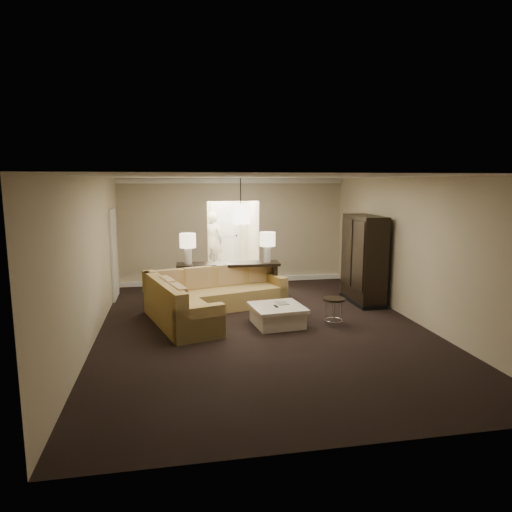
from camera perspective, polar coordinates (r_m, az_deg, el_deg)
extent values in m
plane|color=black|center=(8.69, 0.86, -8.92)|extent=(8.00, 8.00, 0.00)
cube|color=#BBAB8D|center=(12.28, -2.83, 3.13)|extent=(6.00, 0.04, 2.80)
cube|color=#BBAB8D|center=(4.60, 10.88, -7.53)|extent=(6.00, 0.04, 2.80)
cube|color=#BBAB8D|center=(8.31, -19.84, -0.38)|extent=(0.04, 8.00, 2.80)
cube|color=#BBAB8D|center=(9.42, 19.07, 0.75)|extent=(0.04, 8.00, 2.80)
cube|color=silver|center=(8.26, 0.90, 9.87)|extent=(6.00, 8.00, 0.02)
cube|color=white|center=(12.15, -2.84, 9.35)|extent=(6.00, 0.10, 0.12)
cube|color=white|center=(12.44, -2.75, -3.04)|extent=(6.00, 0.10, 0.12)
cube|color=silver|center=(11.10, -17.32, 0.24)|extent=(0.05, 0.90, 2.10)
cube|color=beige|center=(13.47, -3.35, -2.35)|extent=(1.40, 2.00, 0.01)
cube|color=beige|center=(13.19, -6.43, 3.51)|extent=(0.04, 2.00, 2.80)
cube|color=beige|center=(13.37, -0.43, 3.65)|extent=(0.04, 2.00, 2.80)
cube|color=beige|center=(14.25, -3.92, 3.98)|extent=(1.40, 0.04, 2.80)
cube|color=silver|center=(14.26, -3.89, 2.57)|extent=(0.90, 0.05, 2.10)
cube|color=brown|center=(9.92, -4.77, -5.38)|extent=(3.11, 1.69, 0.42)
cube|color=brown|center=(8.54, -8.42, -7.89)|extent=(1.25, 1.59, 0.42)
cube|color=brown|center=(10.12, -5.51, -2.56)|extent=(2.93, 1.06, 0.46)
cube|color=brown|center=(8.80, -11.55, -4.51)|extent=(0.90, 2.36, 0.46)
cube|color=brown|center=(10.48, 2.31, -4.00)|extent=(0.44, 0.91, 0.62)
cube|color=brown|center=(7.97, -7.06, -8.37)|extent=(0.91, 0.44, 0.62)
cube|color=#A47F57|center=(9.73, -11.42, -3.05)|extent=(0.64, 0.33, 0.46)
cube|color=#A47F57|center=(9.95, -7.27, -2.67)|extent=(0.64, 0.33, 0.46)
cube|color=#A47F57|center=(10.22, -3.33, -2.30)|extent=(0.64, 0.33, 0.46)
cube|color=#A47F57|center=(10.53, 0.40, -1.93)|extent=(0.64, 0.33, 0.46)
cube|color=#A47F57|center=(8.92, -10.98, -4.18)|extent=(0.32, 0.62, 0.46)
cube|color=#A47F57|center=(8.27, -9.65, -5.21)|extent=(0.32, 0.62, 0.46)
cube|color=silver|center=(8.80, 2.69, -7.61)|extent=(0.95, 0.95, 0.32)
cube|color=silver|center=(8.74, 2.70, -6.41)|extent=(1.05, 1.05, 0.06)
cube|color=black|center=(8.67, 2.51, -6.28)|extent=(0.06, 0.16, 0.02)
cube|color=#B7ADA0|center=(8.91, 3.26, -5.89)|extent=(0.24, 0.31, 0.01)
cube|color=black|center=(10.34, -3.48, -1.04)|extent=(2.34, 0.62, 0.06)
cube|color=black|center=(10.40, -9.27, -3.58)|extent=(0.10, 0.48, 0.84)
cube|color=black|center=(10.56, 2.26, -3.26)|extent=(0.10, 0.48, 0.84)
cube|color=black|center=(10.50, -3.44, -5.01)|extent=(2.23, 0.57, 0.04)
cube|color=black|center=(10.53, 13.34, -0.41)|extent=(0.55, 1.32, 1.98)
cube|color=black|center=(10.10, 12.66, 0.02)|extent=(0.03, 0.58, 1.51)
cube|color=black|center=(10.70, 11.28, 0.58)|extent=(0.03, 0.58, 1.51)
cube|color=black|center=(10.72, 13.16, -5.37)|extent=(0.58, 1.37, 0.09)
cylinder|color=black|center=(8.83, 9.75, -5.34)|extent=(0.42, 0.42, 0.04)
torus|color=silver|center=(8.94, 9.67, -7.89)|extent=(0.35, 0.35, 0.02)
cylinder|color=silver|center=(8.98, 10.58, -6.82)|extent=(0.02, 0.02, 0.50)
cylinder|color=silver|center=(8.97, 8.77, -6.79)|extent=(0.02, 0.02, 0.50)
cylinder|color=silver|center=(8.74, 9.74, -7.25)|extent=(0.02, 0.02, 0.50)
cylinder|color=silver|center=(10.27, -8.49, 0.03)|extent=(0.17, 0.17, 0.37)
cylinder|color=#FFE9BF|center=(10.22, -8.53, 1.93)|extent=(0.36, 0.36, 0.32)
cylinder|color=silver|center=(10.41, 1.43, 0.26)|extent=(0.17, 0.17, 0.37)
cylinder|color=#FFE9BF|center=(10.36, 1.44, 2.13)|extent=(0.36, 0.36, 0.32)
cylinder|color=black|center=(10.92, -1.94, 8.16)|extent=(0.02, 0.02, 0.60)
cube|color=#FFF3C6|center=(10.94, -1.93, 5.28)|extent=(0.38, 0.38, 0.48)
imported|color=beige|center=(13.85, -5.56, 2.19)|extent=(0.79, 0.59, 2.02)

